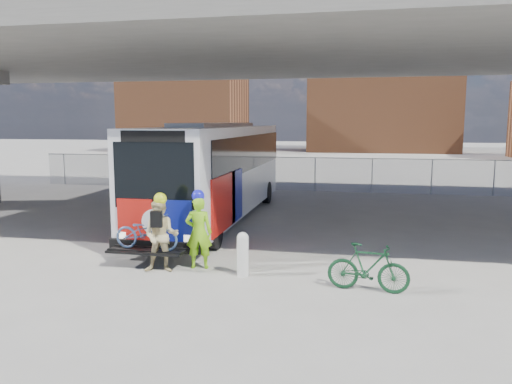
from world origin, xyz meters
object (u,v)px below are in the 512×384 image
(bollard, at_px, (243,253))
(cyclist_tan, at_px, (161,235))
(bike_parked, at_px, (368,268))
(bus, at_px, (217,165))
(cyclist_hivis, at_px, (199,230))

(bollard, distance_m, cyclist_tan, 2.10)
(cyclist_tan, height_order, bike_parked, cyclist_tan)
(bike_parked, bearing_deg, bus, 44.27)
(cyclist_hivis, bearing_deg, bus, -88.40)
(cyclist_tan, relative_size, bike_parked, 1.11)
(cyclist_hivis, height_order, bike_parked, cyclist_hivis)
(bus, xyz_separation_m, cyclist_tan, (0.50, -6.84, -1.16))
(cyclist_tan, bearing_deg, bus, 81.95)
(cyclist_tan, bearing_deg, bollard, -9.94)
(bollard, distance_m, cyclist_hivis, 1.38)
(cyclist_hivis, distance_m, bike_parked, 4.36)
(bollard, bearing_deg, bus, 110.81)
(bollard, height_order, cyclist_tan, cyclist_tan)
(bollard, bearing_deg, cyclist_tan, -177.66)
(bus, xyz_separation_m, bike_parked, (5.54, -7.29, -1.57))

